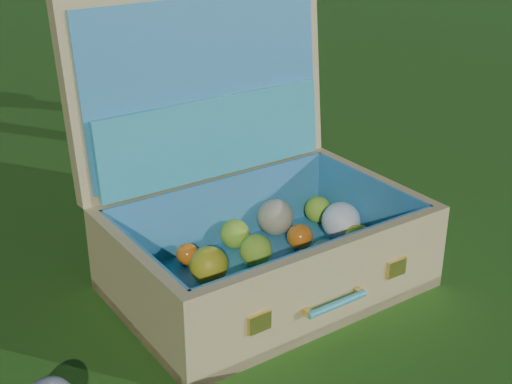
% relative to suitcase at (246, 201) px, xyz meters
% --- Properties ---
extents(ground, '(60.00, 60.00, 0.00)m').
position_rel_suitcase_xyz_m(ground, '(-0.00, -0.21, -0.16)').
color(ground, '#215114').
rests_on(ground, ground).
extents(suitcase, '(0.72, 0.64, 0.58)m').
position_rel_suitcase_xyz_m(suitcase, '(0.00, 0.00, 0.00)').
color(suitcase, tan).
rests_on(suitcase, ground).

